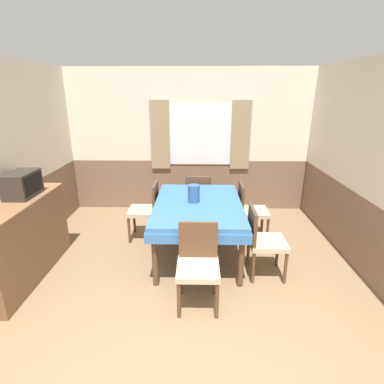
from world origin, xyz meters
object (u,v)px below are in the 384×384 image
(chair_right_near, at_px, (262,239))
(chair_head_window, at_px, (198,197))
(chair_left_far, at_px, (147,208))
(dining_table, at_px, (198,210))
(sideboard, at_px, (21,240))
(tv, at_px, (22,184))
(vase, at_px, (194,194))
(chair_head_near, at_px, (198,262))
(chair_right_far, at_px, (249,209))

(chair_right_near, bearing_deg, chair_head_window, -152.62)
(chair_left_far, bearing_deg, dining_table, -122.00)
(dining_table, xyz_separation_m, sideboard, (-2.12, -0.60, -0.17))
(chair_left_far, bearing_deg, sideboard, 128.97)
(chair_left_far, bearing_deg, chair_right_near, -122.00)
(sideboard, bearing_deg, dining_table, 15.69)
(tv, relative_size, vase, 1.92)
(tv, bearing_deg, chair_head_window, 33.29)
(dining_table, xyz_separation_m, vase, (-0.06, 0.03, 0.22))
(chair_head_near, bearing_deg, tv, -17.07)
(chair_head_window, height_order, chair_head_near, same)
(chair_right_near, height_order, sideboard, sideboard)
(chair_right_near, relative_size, vase, 3.72)
(chair_head_window, relative_size, sideboard, 0.56)
(dining_table, relative_size, chair_right_near, 1.88)
(chair_head_window, height_order, chair_right_near, same)
(dining_table, relative_size, chair_right_far, 1.88)
(chair_head_near, relative_size, tv, 1.94)
(tv, bearing_deg, vase, 10.96)
(sideboard, bearing_deg, vase, 16.85)
(sideboard, bearing_deg, chair_head_window, 37.30)
(chair_right_near, xyz_separation_m, sideboard, (-2.90, -0.11, 0.01))
(chair_head_window, distance_m, chair_head_near, 2.04)
(chair_left_far, distance_m, tv, 1.71)
(chair_right_near, xyz_separation_m, tv, (-2.90, 0.12, 0.64))
(chair_right_near, xyz_separation_m, vase, (-0.84, 0.52, 0.40))
(chair_right_far, xyz_separation_m, chair_head_near, (-0.78, -1.51, 0.00))
(chair_left_far, height_order, sideboard, sideboard)
(dining_table, xyz_separation_m, chair_head_window, (0.00, 1.02, -0.18))
(chair_right_far, distance_m, vase, 1.04)
(dining_table, distance_m, chair_right_far, 0.94)
(chair_right_near, relative_size, sideboard, 0.56)
(chair_head_near, xyz_separation_m, vase, (-0.06, 1.05, 0.40))
(chair_head_near, bearing_deg, vase, -86.70)
(chair_left_far, xyz_separation_m, chair_right_near, (1.56, -0.98, 0.00))
(chair_right_far, xyz_separation_m, sideboard, (-2.90, -1.08, 0.01))
(chair_right_far, relative_size, chair_left_far, 1.00)
(dining_table, bearing_deg, chair_right_near, -32.00)
(chair_right_far, bearing_deg, chair_left_far, -90.00)
(chair_right_near, bearing_deg, vase, -121.53)
(chair_right_far, bearing_deg, chair_right_near, 0.00)
(chair_head_near, bearing_deg, chair_left_far, -62.62)
(chair_right_far, bearing_deg, vase, -61.34)
(chair_left_far, distance_m, vase, 0.94)
(chair_head_window, distance_m, chair_right_near, 1.70)
(chair_right_near, bearing_deg, chair_right_far, -180.00)
(dining_table, height_order, vase, vase)
(sideboard, height_order, vase, vase)
(chair_right_far, bearing_deg, tv, -73.50)
(dining_table, xyz_separation_m, chair_right_near, (0.78, -0.49, -0.18))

